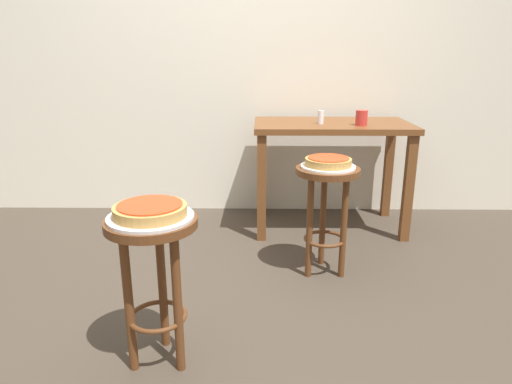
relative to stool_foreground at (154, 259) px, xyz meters
name	(u,v)px	position (x,y,z in m)	size (l,w,h in m)	color
ground_plane	(235,316)	(0.29, 0.34, -0.46)	(6.00, 6.00, 0.00)	#42382D
back_wall	(245,15)	(0.29, 1.99, 1.04)	(6.00, 0.10, 3.00)	silver
stool_foreground	(154,259)	(0.00, 0.00, 0.00)	(0.35, 0.35, 0.63)	#5B3319
serving_plate_foreground	(151,217)	(0.00, 0.00, 0.18)	(0.33, 0.33, 0.01)	silver
pizza_foreground	(150,210)	(0.00, 0.00, 0.20)	(0.28, 0.28, 0.05)	tan
stool_middle	(327,197)	(0.78, 0.81, 0.00)	(0.35, 0.35, 0.63)	#5B3319
serving_plate_middle	(328,167)	(0.78, 0.81, 0.18)	(0.30, 0.30, 0.01)	white
pizza_middle	(328,162)	(0.78, 0.81, 0.20)	(0.25, 0.25, 0.05)	tan
dining_table	(331,141)	(0.90, 1.55, 0.18)	(1.07, 0.61, 0.77)	brown
cup_near_edge	(361,118)	(1.08, 1.41, 0.36)	(0.08, 0.08, 0.10)	red
condiment_shaker	(321,117)	(0.82, 1.48, 0.35)	(0.04, 0.04, 0.09)	white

